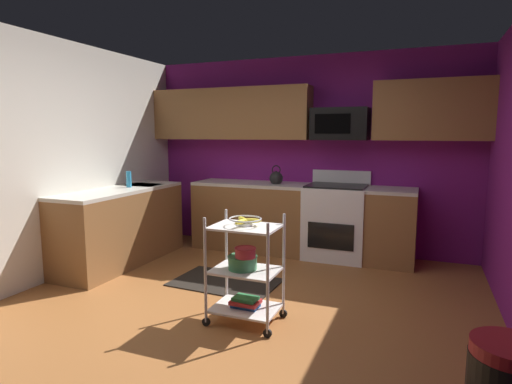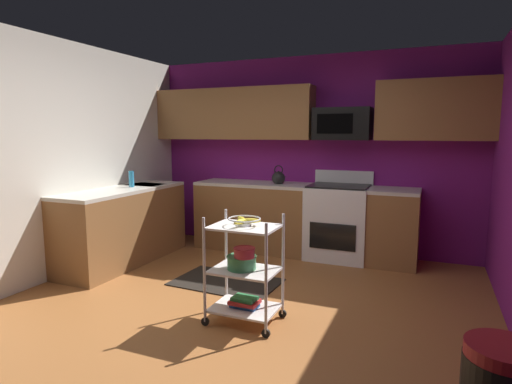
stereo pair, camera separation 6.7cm
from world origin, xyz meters
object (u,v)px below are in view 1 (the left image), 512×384
Objects in this scene: fruit_bowl at (245,220)px; mixing_bowl_large at (243,262)px; kettle at (276,178)px; mixing_bowl_small at (245,252)px; rolling_cart at (245,270)px; book_stack at (246,302)px; oven_range at (336,221)px; dish_soap_bottle at (129,179)px; microwave at (340,124)px.

fruit_bowl reaches higher than mixing_bowl_large.
mixing_bowl_small is at bearing -77.28° from kettle.
mixing_bowl_small reaches higher than mixing_bowl_large.
rolling_cart reaches higher than book_stack.
book_stack is at bearing -98.71° from oven_range.
oven_range is at bearing 81.29° from book_stack.
kettle is (-0.81, -0.00, 0.52)m from oven_range.
mixing_bowl_small is 2.28m from kettle.
kettle is at bearing 102.55° from book_stack.
fruit_bowl is 0.36m from mixing_bowl_large.
dish_soap_bottle is (-2.05, 1.11, 0.57)m from rolling_cart.
dish_soap_bottle reaches higher than mixing_bowl_small.
oven_range is 2.19m from mixing_bowl_large.
dish_soap_bottle is at bearing 151.25° from mixing_bowl_large.
fruit_bowl is 1.08× the size of mixing_bowl_large.
rolling_cart is 0.28m from book_stack.
rolling_cart is (-0.33, -2.16, -0.02)m from oven_range.
rolling_cart is 3.80× the size of book_stack.
dish_soap_bottle reaches higher than book_stack.
oven_range is 4.17× the size of kettle.
rolling_cart reaches higher than fruit_bowl.
mixing_bowl_small is at bearing -97.81° from microwave.
fruit_bowl is 2.33m from dish_soap_bottle.
microwave is 2.43m from fruit_bowl.
dish_soap_bottle is (-2.02, 1.11, 0.50)m from mixing_bowl_large.
microwave is (-0.00, 0.10, 1.22)m from oven_range.
rolling_cart is 3.47× the size of kettle.
microwave is 2.75m from book_stack.
oven_range is 2.22m from mixing_bowl_small.
mixing_bowl_small is 0.69× the size of kettle.
kettle is at bearing -172.37° from microwave.
mixing_bowl_small is at bearing -67.57° from rolling_cart.
book_stack is (-0.33, -2.26, -1.53)m from microwave.
dish_soap_bottle is (-2.38, -1.05, 0.54)m from oven_range.
rolling_cart is 0.42m from fruit_bowl.
dish_soap_bottle is at bearing 151.56° from book_stack.
kettle is (-0.48, 2.15, 0.82)m from book_stack.
kettle reaches higher than rolling_cart.
microwave reaches higher than kettle.
dish_soap_bottle is at bearing -156.23° from oven_range.
dish_soap_bottle is (-1.57, -1.04, 0.02)m from kettle.
kettle reaches higher than oven_range.
microwave is 2.73m from dish_soap_bottle.
mixing_bowl_small is 0.76× the size of book_stack.
mixing_bowl_large is at bearing -180.00° from fruit_bowl.
rolling_cart is 2.27m from kettle.
microwave reaches higher than dish_soap_bottle.
mixing_bowl_large is at bearing -99.39° from oven_range.
rolling_cart is at bearing 165.96° from book_stack.
book_stack is 0.91× the size of kettle.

